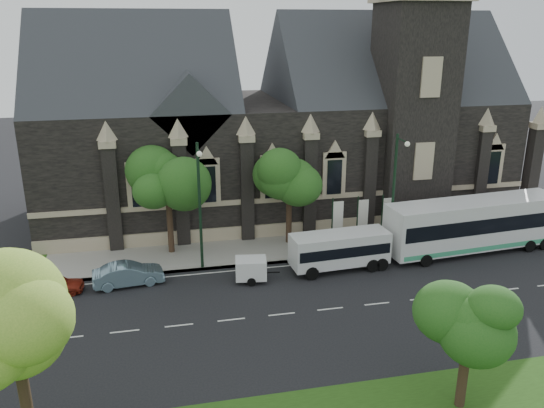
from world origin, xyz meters
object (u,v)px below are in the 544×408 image
object	(u,v)px
street_lamp_near	(395,188)
banner_flag_left	(336,218)
tree_park_east	(472,312)
shuttle_bus	(340,248)
car_far_red	(54,284)
tree_walk_right	(291,171)
sedan	(128,274)
tour_coach	(474,224)
banner_flag_center	(361,216)
tree_park_near	(20,313)
box_trailer	(251,269)
street_lamp_mid	(200,200)
banner_flag_right	(385,215)
tree_walk_left	(170,179)

from	to	relation	value
street_lamp_near	banner_flag_left	world-z (taller)	street_lamp_near
tree_park_east	banner_flag_left	xyz separation A→B (m)	(0.11, 18.32, -2.24)
shuttle_bus	car_far_red	bearing A→B (deg)	175.00
tree_walk_right	sedan	bearing A→B (deg)	-158.27
tour_coach	banner_flag_center	bearing A→B (deg)	155.40
banner_flag_left	tour_coach	distance (m)	10.24
tree_park_east	tree_park_near	bearing A→B (deg)	178.23
shuttle_bus	box_trailer	xyz separation A→B (m)	(-6.37, -0.55, -0.64)
street_lamp_mid	street_lamp_near	bearing A→B (deg)	0.00
tree_park_near	tree_walk_right	bearing A→B (deg)	52.44
tree_park_near	banner_flag_center	world-z (taller)	tree_park_near
banner_flag_center	box_trailer	world-z (taller)	banner_flag_center
car_far_red	tree_walk_right	bearing A→B (deg)	-70.47
tree_walk_right	street_lamp_near	xyz separation A→B (m)	(6.79, -3.62, -0.71)
banner_flag_left	tour_coach	size ratio (longest dim) A/B	0.29
tour_coach	box_trailer	distance (m)	17.24
tree_park_near	box_trailer	world-z (taller)	tree_park_near
tree_walk_right	banner_flag_left	world-z (taller)	tree_walk_right
tree_park_east	tree_walk_right	xyz separation A→B (m)	(-2.96, 20.04, 1.20)
street_lamp_near	sedan	distance (m)	19.48
tree_park_near	box_trailer	size ratio (longest dim) A/B	2.83
car_far_red	shuttle_bus	bearing A→B (deg)	-88.42
tree_walk_right	shuttle_bus	bearing A→B (deg)	-68.28
street_lamp_mid	banner_flag_left	bearing A→B (deg)	10.50
tree_park_near	banner_flag_right	xyz separation A→B (m)	(22.06, 17.77, -4.03)
tree_park_east	street_lamp_mid	size ratio (longest dim) A/B	0.70
tree_park_east	street_lamp_near	distance (m)	16.86
tree_park_near	street_lamp_near	xyz separation A→B (m)	(21.77, 15.86, -1.30)
tree_walk_left	banner_flag_left	size ratio (longest dim) A/B	1.91
box_trailer	tree_park_near	bearing A→B (deg)	-120.86
street_lamp_near	street_lamp_mid	bearing A→B (deg)	180.00
tree_walk_left	car_far_red	distance (m)	10.56
tree_park_near	tree_park_east	size ratio (longest dim) A/B	1.36
tree_park_east	banner_flag_left	world-z (taller)	tree_park_east
banner_flag_center	street_lamp_near	bearing A→B (deg)	-48.07
tree_walk_right	street_lamp_near	size ratio (longest dim) A/B	0.87
street_lamp_mid	banner_flag_right	xyz separation A→B (m)	(14.29, 1.91, -2.73)
street_lamp_near	street_lamp_mid	size ratio (longest dim) A/B	1.00
banner_flag_left	sedan	size ratio (longest dim) A/B	0.88
banner_flag_center	sedan	xyz separation A→B (m)	(-17.23, -3.13, -1.64)
street_lamp_mid	tour_coach	size ratio (longest dim) A/B	0.65
street_lamp_mid	car_far_red	xyz separation A→B (m)	(-9.50, -1.48, -4.50)
tree_park_east	banner_flag_right	xyz separation A→B (m)	(4.11, 18.32, -2.24)
tree_walk_left	banner_flag_center	distance (m)	14.58
banner_flag_right	shuttle_bus	size ratio (longest dim) A/B	0.57
banner_flag_left	shuttle_bus	world-z (taller)	banner_flag_left
tree_park_near	tour_coach	size ratio (longest dim) A/B	0.62
tree_park_east	shuttle_bus	world-z (taller)	tree_park_east
street_lamp_near	banner_flag_center	bearing A→B (deg)	131.93
banner_flag_left	box_trailer	xyz separation A→B (m)	(-7.28, -4.26, -1.49)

